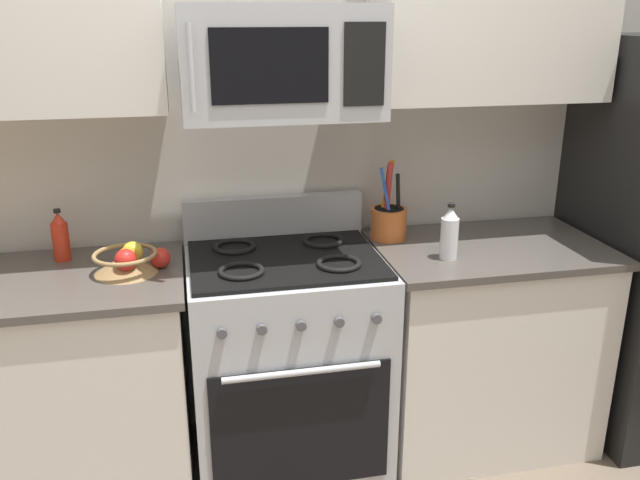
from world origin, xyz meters
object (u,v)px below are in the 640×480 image
object	(u,v)px
utensil_crock	(389,220)
fruit_basket	(126,261)
range_oven	(287,360)
microwave	(280,62)
apple_loose	(160,258)
bottle_hot_sauce	(60,237)
bottle_vinegar	(449,233)

from	to	relation	value
utensil_crock	fruit_basket	world-z (taller)	utensil_crock
range_oven	utensil_crock	world-z (taller)	utensil_crock
microwave	utensil_crock	xyz separation A→B (m)	(0.48, 0.15, -0.67)
apple_loose	microwave	bearing A→B (deg)	0.58
microwave	bottle_hot_sauce	xyz separation A→B (m)	(-0.84, 0.16, -0.65)
range_oven	utensil_crock	size ratio (longest dim) A/B	3.29
apple_loose	bottle_hot_sauce	distance (m)	0.41
fruit_basket	bottle_vinegar	xyz separation A→B (m)	(1.22, -0.10, 0.05)
microwave	fruit_basket	bearing A→B (deg)	-176.24
fruit_basket	apple_loose	world-z (taller)	fruit_basket
range_oven	bottle_vinegar	xyz separation A→B (m)	(0.63, -0.11, 0.54)
range_oven	microwave	xyz separation A→B (m)	(-0.00, 0.03, 1.18)
range_oven	apple_loose	bearing A→B (deg)	177.13
range_oven	bottle_vinegar	world-z (taller)	bottle_vinegar
microwave	fruit_basket	world-z (taller)	microwave
range_oven	bottle_vinegar	bearing A→B (deg)	-10.05
microwave	apple_loose	size ratio (longest dim) A/B	9.14
range_oven	bottle_hot_sauce	world-z (taller)	bottle_hot_sauce
utensil_crock	fruit_basket	size ratio (longest dim) A/B	1.41
bottle_hot_sauce	microwave	bearing A→B (deg)	-10.71
utensil_crock	bottle_hot_sauce	xyz separation A→B (m)	(-1.32, 0.01, 0.01)
utensil_crock	apple_loose	world-z (taller)	utensil_crock
apple_loose	range_oven	bearing A→B (deg)	-2.87
fruit_basket	bottle_vinegar	size ratio (longest dim) A/B	1.05
utensil_crock	apple_loose	size ratio (longest dim) A/B	4.27
apple_loose	bottle_hot_sauce	size ratio (longest dim) A/B	0.38
utensil_crock	apple_loose	bearing A→B (deg)	-170.78
apple_loose	bottle_vinegar	size ratio (longest dim) A/B	0.35
range_oven	apple_loose	distance (m)	0.67
utensil_crock	fruit_basket	xyz separation A→B (m)	(-1.07, -0.19, -0.03)
microwave	bottle_vinegar	xyz separation A→B (m)	(0.63, -0.14, -0.64)
bottle_vinegar	bottle_hot_sauce	world-z (taller)	bottle_vinegar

